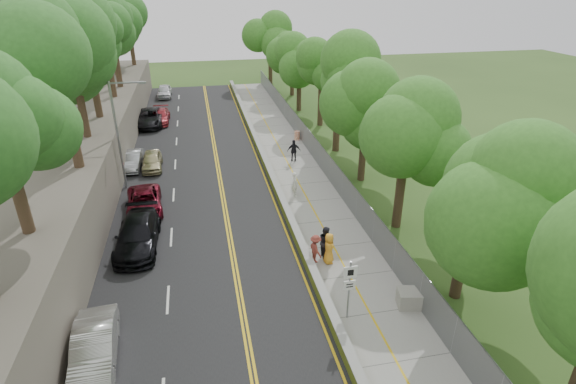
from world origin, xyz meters
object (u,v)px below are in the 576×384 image
(painter_0, at_px, (329,248))
(car_2, at_px, (144,202))
(construction_barrel, at_px, (297,136))
(concrete_block, at_px, (411,298))
(car_1, at_px, (94,348))
(signpost, at_px, (350,284))
(person_far, at_px, (294,151))
(streetlight, at_px, (120,129))

(painter_0, bearing_deg, car_2, 62.21)
(construction_barrel, height_order, car_2, car_2)
(concrete_block, relative_size, car_1, 0.27)
(signpost, distance_m, person_far, 19.78)
(concrete_block, bearing_deg, car_1, -177.37)
(streetlight, xyz_separation_m, signpost, (11.51, -17.02, -2.68))
(signpost, relative_size, car_2, 0.63)
(signpost, bearing_deg, streetlight, 124.08)
(streetlight, xyz_separation_m, car_1, (0.56, -17.48, -3.84))
(streetlight, distance_m, construction_barrel, 17.33)
(car_1, relative_size, painter_0, 2.53)
(car_1, height_order, person_far, person_far)
(car_1, xyz_separation_m, painter_0, (11.35, 4.95, 0.16))
(signpost, height_order, concrete_block, signpost)
(concrete_block, distance_m, car_1, 14.22)
(car_1, bearing_deg, painter_0, 19.40)
(car_2, xyz_separation_m, painter_0, (10.45, -8.40, 0.24))
(signpost, distance_m, painter_0, 4.62)
(concrete_block, height_order, painter_0, painter_0)
(concrete_block, relative_size, person_far, 0.66)
(signpost, height_order, painter_0, signpost)
(streetlight, height_order, signpost, streetlight)
(construction_barrel, xyz_separation_m, concrete_block, (0.00, -24.89, -0.01))
(construction_barrel, height_order, person_far, person_far)
(signpost, bearing_deg, person_far, 84.92)
(car_1, xyz_separation_m, car_2, (0.90, 13.35, -0.08))
(concrete_block, bearing_deg, painter_0, 123.55)
(streetlight, height_order, concrete_block, streetlight)
(concrete_block, bearing_deg, car_2, 136.33)
(car_2, bearing_deg, car_1, -98.87)
(streetlight, xyz_separation_m, construction_barrel, (14.76, 8.07, -4.16))
(streetlight, relative_size, signpost, 2.58)
(streetlight, relative_size, painter_0, 4.42)
(signpost, relative_size, person_far, 1.63)
(streetlight, xyz_separation_m, car_2, (1.46, -4.13, -3.92))
(car_1, relative_size, car_2, 0.94)
(signpost, xyz_separation_m, person_far, (1.75, 19.68, -0.96))
(construction_barrel, bearing_deg, car_1, -119.07)
(streetlight, bearing_deg, signpost, -55.92)
(signpost, height_order, car_1, signpost)
(concrete_block, distance_m, car_2, 18.39)
(signpost, distance_m, car_2, 16.39)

